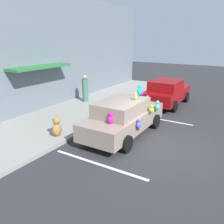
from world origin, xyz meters
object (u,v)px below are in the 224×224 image
(plush_covered_car, at_px, (124,117))
(teddy_bear_on_sidewalk, at_px, (57,127))
(pedestrian_near_shopfront, at_px, (85,89))
(parked_sedan_behind, at_px, (166,92))

(plush_covered_car, distance_m, teddy_bear_on_sidewalk, 2.79)
(plush_covered_car, bearing_deg, teddy_bear_on_sidewalk, 131.95)
(teddy_bear_on_sidewalk, distance_m, pedestrian_near_shopfront, 5.49)
(plush_covered_car, height_order, pedestrian_near_shopfront, plush_covered_car)
(plush_covered_car, xyz_separation_m, pedestrian_near_shopfront, (3.08, 4.43, 0.12))
(plush_covered_car, height_order, teddy_bear_on_sidewalk, plush_covered_car)
(parked_sedan_behind, xyz_separation_m, pedestrian_near_shopfront, (-2.42, 4.39, 0.13))
(plush_covered_car, xyz_separation_m, teddy_bear_on_sidewalk, (-1.85, 2.06, -0.27))
(parked_sedan_behind, distance_m, pedestrian_near_shopfront, 5.01)
(pedestrian_near_shopfront, bearing_deg, plush_covered_car, -124.79)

